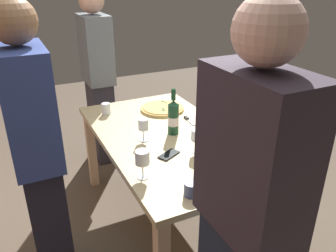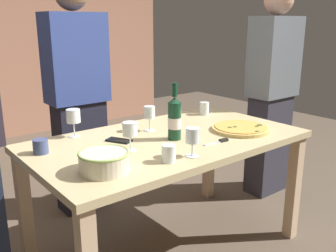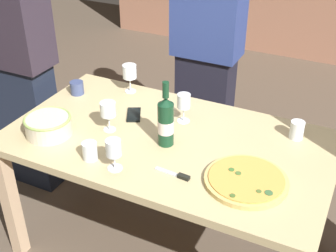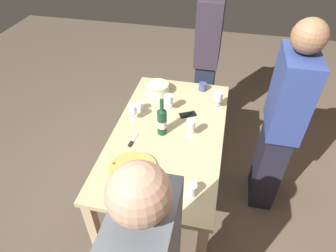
{
  "view_description": "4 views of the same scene",
  "coord_description": "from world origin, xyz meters",
  "views": [
    {
      "loc": [
        -1.94,
        0.94,
        1.81
      ],
      "look_at": [
        0.0,
        0.0,
        0.82
      ],
      "focal_mm": 36.37,
      "sensor_mm": 36.0,
      "label": 1
    },
    {
      "loc": [
        -1.32,
        -1.65,
        1.41
      ],
      "look_at": [
        0.0,
        0.0,
        0.82
      ],
      "focal_mm": 40.22,
      "sensor_mm": 36.0,
      "label": 2
    },
    {
      "loc": [
        0.82,
        -1.67,
        1.96
      ],
      "look_at": [
        0.0,
        0.0,
        0.82
      ],
      "focal_mm": 48.01,
      "sensor_mm": 36.0,
      "label": 3
    },
    {
      "loc": [
        1.76,
        0.38,
        2.36
      ],
      "look_at": [
        0.0,
        0.0,
        0.82
      ],
      "focal_mm": 31.45,
      "sensor_mm": 36.0,
      "label": 4
    }
  ],
  "objects": [
    {
      "name": "ground_plane",
      "position": [
        0.0,
        0.0,
        0.0
      ],
      "size": [
        8.0,
        8.0,
        0.0
      ],
      "primitive_type": "plane",
      "color": "brown"
    },
    {
      "name": "dining_table",
      "position": [
        0.0,
        0.0,
        0.66
      ],
      "size": [
        1.6,
        0.9,
        0.75
      ],
      "color": "tan",
      "rests_on": "ground"
    },
    {
      "name": "pizza",
      "position": [
        0.45,
        -0.17,
        0.76
      ],
      "size": [
        0.36,
        0.36,
        0.03
      ],
      "color": "tan",
      "rests_on": "dining_table"
    },
    {
      "name": "serving_bowl",
      "position": [
        -0.55,
        -0.23,
        0.8
      ],
      "size": [
        0.23,
        0.23,
        0.1
      ],
      "color": "beige",
      "rests_on": "dining_table"
    },
    {
      "name": "wine_bottle",
      "position": [
        0.01,
        -0.05,
        0.88
      ],
      "size": [
        0.08,
        0.08,
        0.33
      ],
      "color": "#143D24",
      "rests_on": "dining_table"
    },
    {
      "name": "wine_glass_near_pizza",
      "position": [
        -0.3,
        -0.06,
        0.87
      ],
      "size": [
        0.08,
        0.08,
        0.16
      ],
      "color": "white",
      "rests_on": "dining_table"
    },
    {
      "name": "wine_glass_by_bottle",
      "position": [
        0.0,
        0.18,
        0.86
      ],
      "size": [
        0.07,
        0.07,
        0.16
      ],
      "color": "white",
      "rests_on": "dining_table"
    },
    {
      "name": "wine_glass_far_left",
      "position": [
        -0.42,
        0.36,
        0.87
      ],
      "size": [
        0.08,
        0.08,
        0.17
      ],
      "color": "white",
      "rests_on": "dining_table"
    },
    {
      "name": "wine_glass_far_right",
      "position": [
        -0.1,
        -0.33,
        0.85
      ],
      "size": [
        0.07,
        0.07,
        0.15
      ],
      "color": "white",
      "rests_on": "dining_table"
    },
    {
      "name": "cup_amber",
      "position": [
        0.57,
        0.28,
        0.8
      ],
      "size": [
        0.07,
        0.07,
        0.09
      ],
      "primitive_type": "cylinder",
      "color": "white",
      "rests_on": "dining_table"
    },
    {
      "name": "cup_ceramic",
      "position": [
        -0.69,
        0.2,
        0.79
      ],
      "size": [
        0.08,
        0.08,
        0.08
      ],
      "primitive_type": "cylinder",
      "color": "#3D4A77",
      "rests_on": "dining_table"
    },
    {
      "name": "cup_spare",
      "position": [
        -0.25,
        -0.31,
        0.79
      ],
      "size": [
        0.07,
        0.07,
        0.09
      ],
      "primitive_type": "cylinder",
      "color": "white",
      "rests_on": "dining_table"
    },
    {
      "name": "cell_phone",
      "position": [
        -0.26,
        0.12,
        0.76
      ],
      "size": [
        0.13,
        0.16,
        0.01
      ],
      "primitive_type": "cube",
      "rotation": [
        0.0,
        0.0,
        3.61
      ],
      "color": "black",
      "rests_on": "dining_table"
    },
    {
      "name": "pizza_knife",
      "position": [
        0.17,
        -0.25,
        0.76
      ],
      "size": [
        0.17,
        0.04,
        0.02
      ],
      "color": "silver",
      "rests_on": "dining_table"
    },
    {
      "name": "person_host",
      "position": [
        -0.15,
        0.87,
        0.87
      ],
      "size": [
        0.43,
        0.24,
        1.71
      ],
      "rotation": [
        0.0,
        0.0,
        -1.4
      ],
      "color": "#1F1E2C",
      "rests_on": "ground"
    },
    {
      "name": "person_guest_left",
      "position": [
        -1.1,
        0.19,
        0.9
      ],
      "size": [
        0.44,
        0.24,
        1.76
      ],
      "rotation": [
        0.0,
        0.0,
        -0.17
      ],
      "color": "#1C2335",
      "rests_on": "ground"
    }
  ]
}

